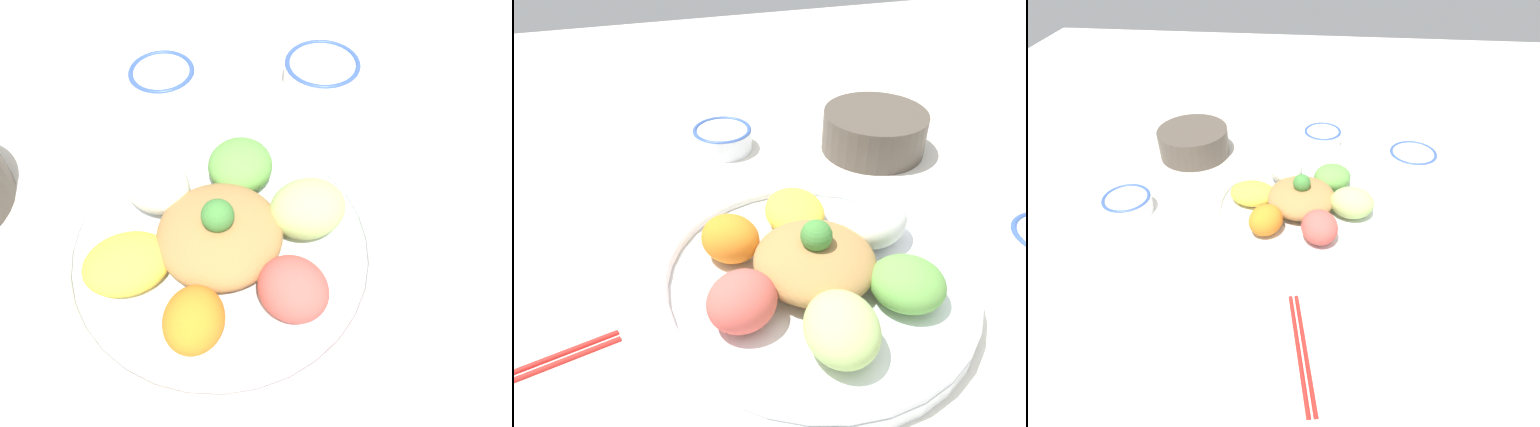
# 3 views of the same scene
# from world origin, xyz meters

# --- Properties ---
(ground_plane) EXTENTS (2.40, 2.40, 0.00)m
(ground_plane) POSITION_xyz_m (0.00, 0.00, 0.00)
(ground_plane) COLOR silver
(salad_platter) EXTENTS (0.37, 0.37, 0.10)m
(salad_platter) POSITION_xyz_m (0.03, 0.03, 0.03)
(salad_platter) COLOR white
(salad_platter) RESTS_ON ground_plane
(sauce_bowl_red) EXTENTS (0.10, 0.10, 0.04)m
(sauce_bowl_red) POSITION_xyz_m (0.00, -0.27, 0.02)
(sauce_bowl_red) COLOR white
(sauce_bowl_red) RESTS_ON ground_plane
(rice_bowl_blue) EXTENTS (0.11, 0.11, 0.04)m
(rice_bowl_blue) POSITION_xyz_m (-0.22, -0.19, 0.02)
(rice_bowl_blue) COLOR white
(rice_bowl_blue) RESTS_ON ground_plane
(serving_spoon_main) EXTENTS (0.12, 0.04, 0.01)m
(serving_spoon_main) POSITION_xyz_m (-0.23, 0.12, 0.00)
(serving_spoon_main) COLOR white
(serving_spoon_main) RESTS_ON ground_plane
(serving_spoon_extra) EXTENTS (0.12, 0.08, 0.01)m
(serving_spoon_extra) POSITION_xyz_m (0.04, -0.37, 0.00)
(serving_spoon_extra) COLOR white
(serving_spoon_extra) RESTS_ON ground_plane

